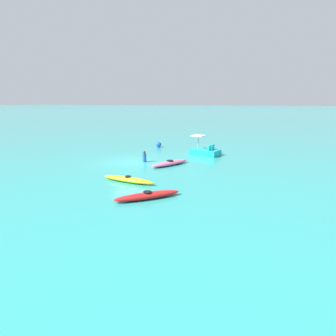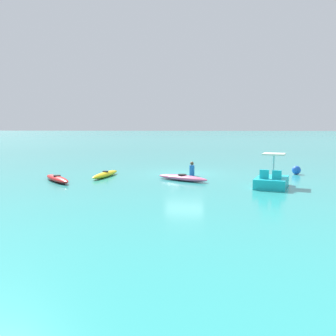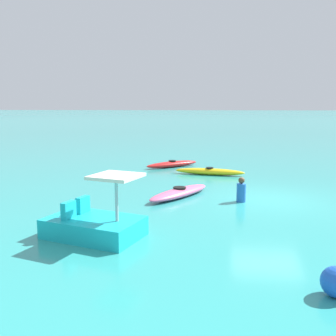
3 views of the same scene
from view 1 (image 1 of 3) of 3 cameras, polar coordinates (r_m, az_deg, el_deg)
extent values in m
plane|color=teal|center=(20.76, -8.22, 1.20)|extent=(600.00, 600.00, 0.00)
ellipsoid|color=pink|center=(19.59, 0.39, 1.06)|extent=(3.23, 2.36, 0.32)
cylinder|color=black|center=(19.55, 0.39, 1.59)|extent=(0.66, 0.66, 0.05)
ellipsoid|color=yellow|center=(15.65, -8.53, -2.45)|extent=(1.03, 3.46, 0.32)
cylinder|color=black|center=(15.60, -8.55, -1.80)|extent=(0.40, 0.40, 0.05)
ellipsoid|color=red|center=(12.93, -4.42, -5.90)|extent=(2.64, 2.90, 0.32)
cylinder|color=black|center=(12.87, -4.44, -5.12)|extent=(0.57, 0.57, 0.05)
cube|color=#19B7C6|center=(23.60, 7.94, 3.38)|extent=(2.12, 2.73, 0.50)
cube|color=#19B7C6|center=(23.01, 8.86, 4.27)|extent=(0.47, 0.28, 0.44)
cube|color=#19B7C6|center=(23.55, 9.50, 4.46)|extent=(0.47, 0.28, 0.44)
cylinder|color=#B2B2B7|center=(23.79, 6.50, 5.47)|extent=(0.08, 0.08, 1.10)
cube|color=silver|center=(23.71, 6.54, 6.88)|extent=(1.37, 1.37, 0.08)
sphere|color=blue|center=(27.35, -2.02, 5.02)|extent=(0.55, 0.55, 0.55)
cylinder|color=blue|center=(20.74, -5.09, 2.20)|extent=(0.40, 0.40, 0.65)
sphere|color=brown|center=(20.66, -5.12, 3.41)|extent=(0.22, 0.22, 0.22)
camera|label=2|loc=(24.17, 54.25, 4.59)|focal=37.87mm
camera|label=3|loc=(32.84, 5.62, 11.85)|focal=40.96mm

